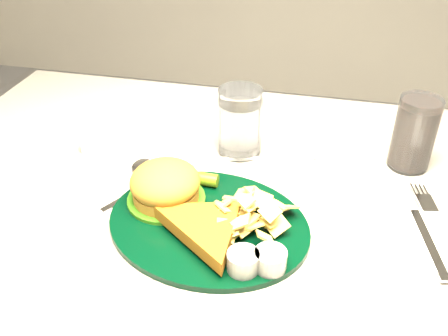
# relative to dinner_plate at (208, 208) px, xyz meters

# --- Properties ---
(dinner_plate) EXTENTS (0.36, 0.32, 0.07)m
(dinner_plate) POSITION_rel_dinner_plate_xyz_m (0.00, 0.00, 0.00)
(dinner_plate) COLOR black
(dinner_plate) RESTS_ON table
(water_glass) EXTENTS (0.10, 0.10, 0.13)m
(water_glass) POSITION_rel_dinner_plate_xyz_m (0.00, 0.22, 0.03)
(water_glass) COLOR white
(water_glass) RESTS_ON table
(cola_glass) EXTENTS (0.09, 0.09, 0.13)m
(cola_glass) POSITION_rel_dinner_plate_xyz_m (0.30, 0.24, 0.03)
(cola_glass) COLOR black
(cola_glass) RESTS_ON table
(fork_napkin) EXTENTS (0.18, 0.22, 0.01)m
(fork_napkin) POSITION_rel_dinner_plate_xyz_m (0.32, 0.04, -0.03)
(fork_napkin) COLOR white
(fork_napkin) RESTS_ON table
(spoon) EXTENTS (0.12, 0.16, 0.01)m
(spoon) POSITION_rel_dinner_plate_xyz_m (-0.14, 0.05, -0.03)
(spoon) COLOR white
(spoon) RESTS_ON table
(ramekin) EXTENTS (0.04, 0.04, 0.03)m
(ramekin) POSITION_rel_dinner_plate_xyz_m (-0.27, 0.16, -0.02)
(ramekin) COLOR silver
(ramekin) RESTS_ON table
(wrapped_straw) EXTENTS (0.21, 0.12, 0.01)m
(wrapped_straw) POSITION_rel_dinner_plate_xyz_m (0.05, 0.20, -0.03)
(wrapped_straw) COLOR white
(wrapped_straw) RESTS_ON table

